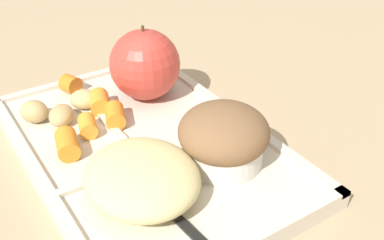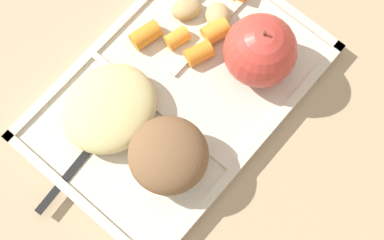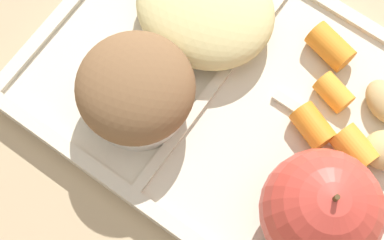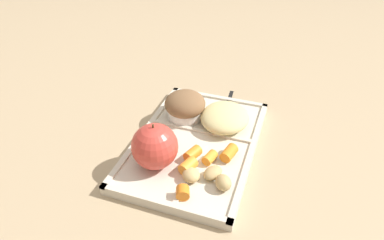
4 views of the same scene
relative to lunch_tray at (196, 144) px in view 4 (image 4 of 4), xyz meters
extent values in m
plane|color=tan|center=(0.00, 0.00, -0.01)|extent=(6.00, 6.00, 0.00)
cube|color=beige|center=(0.00, 0.00, 0.00)|extent=(0.36, 0.24, 0.02)
cube|color=beige|center=(0.00, -0.12, 0.01)|extent=(0.36, 0.01, 0.01)
cube|color=beige|center=(0.00, 0.12, 0.01)|extent=(0.36, 0.01, 0.01)
cube|color=beige|center=(-0.18, 0.00, 0.01)|extent=(0.01, 0.24, 0.01)
cube|color=beige|center=(0.18, 0.00, 0.01)|extent=(0.01, 0.24, 0.01)
cube|color=beige|center=(0.03, 0.00, 0.01)|extent=(0.01, 0.22, 0.01)
cube|color=beige|center=(-0.09, -0.02, 0.01)|extent=(0.16, 0.01, 0.01)
sphere|color=#C63D33|center=(-0.09, 0.05, 0.05)|extent=(0.09, 0.09, 0.09)
cylinder|color=#4C381E|center=(-0.09, 0.05, 0.10)|extent=(0.00, 0.00, 0.01)
cylinder|color=silver|center=(0.07, 0.05, 0.02)|extent=(0.08, 0.08, 0.02)
ellipsoid|color=brown|center=(0.07, 0.05, 0.04)|extent=(0.09, 0.09, 0.05)
cylinder|color=orange|center=(-0.05, -0.04, 0.02)|extent=(0.03, 0.03, 0.02)
cylinder|color=orange|center=(-0.03, -0.08, 0.02)|extent=(0.04, 0.03, 0.02)
cylinder|color=orange|center=(-0.15, -0.03, 0.02)|extent=(0.03, 0.03, 0.02)
cylinder|color=orange|center=(-0.09, -0.01, 0.02)|extent=(0.04, 0.03, 0.02)
cylinder|color=orange|center=(-0.05, -0.01, 0.02)|extent=(0.04, 0.03, 0.02)
ellipsoid|color=tan|center=(-0.09, -0.06, 0.02)|extent=(0.05, 0.04, 0.02)
ellipsoid|color=tan|center=(-0.11, -0.09, 0.02)|extent=(0.04, 0.04, 0.03)
ellipsoid|color=tan|center=(-0.11, -0.03, 0.02)|extent=(0.05, 0.05, 0.02)
ellipsoid|color=#D6C684|center=(0.07, -0.04, 0.03)|extent=(0.12, 0.11, 0.04)
sphere|color=brown|center=(0.07, -0.04, 0.02)|extent=(0.03, 0.03, 0.03)
sphere|color=#755B4C|center=(0.08, -0.04, 0.02)|extent=(0.03, 0.03, 0.03)
cube|color=black|center=(0.16, -0.03, 0.01)|extent=(0.11, 0.02, 0.00)
cube|color=black|center=(0.09, -0.03, 0.01)|extent=(0.04, 0.03, 0.00)
cylinder|color=black|center=(0.07, -0.03, 0.01)|extent=(0.02, 0.00, 0.00)
cylinder|color=black|center=(0.07, -0.04, 0.01)|extent=(0.02, 0.00, 0.00)
cylinder|color=black|center=(0.07, -0.04, 0.01)|extent=(0.02, 0.00, 0.00)
camera|label=1|loc=(0.38, -0.18, 0.30)|focal=43.27mm
camera|label=2|loc=(0.17, 0.17, 0.69)|focal=54.64mm
camera|label=3|loc=(-0.06, 0.16, 0.48)|focal=57.94mm
camera|label=4|loc=(-0.51, -0.17, 0.45)|focal=31.06mm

